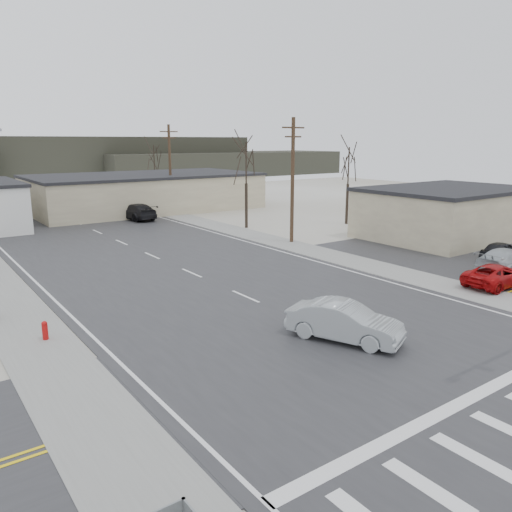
{
  "coord_description": "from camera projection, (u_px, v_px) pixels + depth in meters",
  "views": [
    {
      "loc": [
        -14.48,
        -13.08,
        8.2
      ],
      "look_at": [
        -0.37,
        6.53,
        2.6
      ],
      "focal_mm": 35.0,
      "sensor_mm": 36.0,
      "label": 1
    }
  ],
  "objects": [
    {
      "name": "cross_road",
      "position": [
        356.0,
        345.0,
        20.43
      ],
      "size": [
        90.0,
        10.0,
        0.04
      ],
      "primitive_type": "cube",
      "color": "#2A2A2D",
      "rests_on": "ground"
    },
    {
      "name": "tree_right_far",
      "position": [
        154.0,
        160.0,
        68.83
      ],
      "size": [
        3.52,
        3.52,
        7.84
      ],
      "color": "#2E231C",
      "rests_on": "ground"
    },
    {
      "name": "tree_right_mid",
      "position": [
        246.0,
        165.0,
        46.77
      ],
      "size": [
        3.74,
        3.74,
        8.33
      ],
      "color": "#2E231C",
      "rests_on": "ground"
    },
    {
      "name": "hill_center",
      "position": [
        65.0,
        159.0,
        103.87
      ],
      "size": [
        80.0,
        18.0,
        9.0
      ],
      "primitive_type": "cube",
      "color": "#333026",
      "rests_on": "ground"
    },
    {
      "name": "parking_lot",
      "position": [
        485.0,
        255.0,
        36.55
      ],
      "size": [
        18.0,
        20.0,
        0.03
      ],
      "primitive_type": "cube",
      "color": "#2A2A2D",
      "rests_on": "ground"
    },
    {
      "name": "upole_right_b",
      "position": [
        170.0,
        167.0,
        57.43
      ],
      "size": [
        2.2,
        0.3,
        10.0
      ],
      "color": "#452E20",
      "rests_on": "ground"
    },
    {
      "name": "car_far_a",
      "position": [
        136.0,
        212.0,
        52.71
      ],
      "size": [
        2.89,
        5.99,
        1.68
      ],
      "primitive_type": "imported",
      "rotation": [
        0.0,
        0.0,
        3.24
      ],
      "color": "black",
      "rests_on": "main_road"
    },
    {
      "name": "tree_lot",
      "position": [
        349.0,
        168.0,
        49.09
      ],
      "size": [
        3.52,
        3.52,
        7.84
      ],
      "color": "#2E231C",
      "rests_on": "ground"
    },
    {
      "name": "car_parked_red",
      "position": [
        497.0,
        275.0,
        28.55
      ],
      "size": [
        4.64,
        2.2,
        1.28
      ],
      "primitive_type": "imported",
      "rotation": [
        0.0,
        0.0,
        1.56
      ],
      "color": "#A3080A",
      "rests_on": "parking_lot"
    },
    {
      "name": "hill_right",
      "position": [
        223.0,
        164.0,
        119.43
      ],
      "size": [
        60.0,
        18.0,
        5.5
      ],
      "primitive_type": "cube",
      "color": "#333026",
      "rests_on": "ground"
    },
    {
      "name": "car_parked_dark_a",
      "position": [
        501.0,
        251.0,
        34.81
      ],
      "size": [
        3.98,
        1.85,
        1.32
      ],
      "primitive_type": "imported",
      "rotation": [
        0.0,
        0.0,
        1.65
      ],
      "color": "black",
      "rests_on": "parking_lot"
    },
    {
      "name": "main_road",
      "position": [
        184.0,
        270.0,
        32.29
      ],
      "size": [
        18.0,
        110.0,
        0.05
      ],
      "primitive_type": "cube",
      "color": "#2A2A2D",
      "rests_on": "ground"
    },
    {
      "name": "sedan_crossing",
      "position": [
        344.0,
        322.0,
        20.77
      ],
      "size": [
        3.49,
        5.1,
        1.59
      ],
      "primitive_type": "imported",
      "rotation": [
        0.0,
        0.0,
        0.42
      ],
      "color": "#9AA0A4",
      "rests_on": "main_road"
    },
    {
      "name": "upole_right_a",
      "position": [
        292.0,
        179.0,
        40.03
      ],
      "size": [
        2.2,
        0.3,
        10.0
      ],
      "color": "#452E20",
      "rests_on": "ground"
    },
    {
      "name": "ground",
      "position": [
        356.0,
        346.0,
        20.43
      ],
      "size": [
        140.0,
        140.0,
        0.0
      ],
      "primitive_type": "plane",
      "color": "silver",
      "rests_on": "ground"
    },
    {
      "name": "building_right_far",
      "position": [
        145.0,
        192.0,
        60.43
      ],
      "size": [
        26.3,
        14.3,
        4.3
      ],
      "color": "#BCB290",
      "rests_on": "ground"
    },
    {
      "name": "sidewalk_right",
      "position": [
        268.0,
        239.0,
        42.27
      ],
      "size": [
        3.0,
        90.0,
        0.06
      ],
      "primitive_type": "cube",
      "color": "gray",
      "rests_on": "ground"
    },
    {
      "name": "car_parked_silver",
      "position": [
        508.0,
        260.0,
        31.64
      ],
      "size": [
        5.22,
        2.15,
        1.51
      ],
      "primitive_type": "imported",
      "rotation": [
        0.0,
        0.0,
        1.58
      ],
      "color": "#A5ACAF",
      "rests_on": "parking_lot"
    },
    {
      "name": "building_lot",
      "position": [
        448.0,
        212.0,
        43.09
      ],
      "size": [
        14.3,
        10.3,
        4.3
      ],
      "color": "#BCB290",
      "rests_on": "ground"
    },
    {
      "name": "fire_hydrant",
      "position": [
        45.0,
        330.0,
        20.85
      ],
      "size": [
        0.24,
        0.24,
        0.87
      ],
      "color": "#A50C0C",
      "rests_on": "ground"
    }
  ]
}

